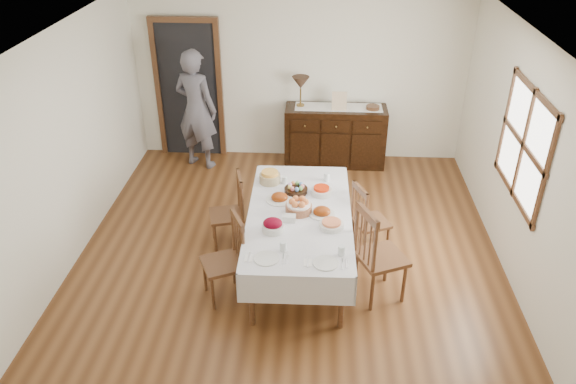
# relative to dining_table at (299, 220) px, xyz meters

# --- Properties ---
(ground) EXTENTS (6.00, 6.00, 0.00)m
(ground) POSITION_rel_dining_table_xyz_m (-0.13, 0.02, -0.67)
(ground) COLOR brown
(room_shell) EXTENTS (5.02, 6.02, 2.65)m
(room_shell) POSITION_rel_dining_table_xyz_m (-0.28, 0.44, 0.97)
(room_shell) COLOR white
(room_shell) RESTS_ON ground
(dining_table) EXTENTS (1.16, 2.23, 0.76)m
(dining_table) POSITION_rel_dining_table_xyz_m (0.00, 0.00, 0.00)
(dining_table) COLOR silver
(dining_table) RESTS_ON ground
(chair_left_near) EXTENTS (0.54, 0.54, 0.98)m
(chair_left_near) POSITION_rel_dining_table_xyz_m (-0.73, -0.51, -0.18)
(chair_left_near) COLOR #55331D
(chair_left_near) RESTS_ON ground
(chair_left_far) EXTENTS (0.48, 0.48, 0.94)m
(chair_left_far) POSITION_rel_dining_table_xyz_m (-0.84, 0.45, -0.19)
(chair_left_far) COLOR #55331D
(chair_left_far) RESTS_ON ground
(chair_right_near) EXTENTS (0.61, 0.61, 1.12)m
(chair_right_near) POSITION_rel_dining_table_xyz_m (0.82, -0.43, -0.11)
(chair_right_near) COLOR #55331D
(chair_right_near) RESTS_ON ground
(chair_right_far) EXTENTS (0.50, 0.50, 0.91)m
(chair_right_far) POSITION_rel_dining_table_xyz_m (0.79, 0.39, -0.21)
(chair_right_far) COLOR #55331D
(chair_right_far) RESTS_ON ground
(sideboard) EXTENTS (1.53, 0.55, 0.92)m
(sideboard) POSITION_rel_dining_table_xyz_m (0.43, 2.73, -0.21)
(sideboard) COLOR black
(sideboard) RESTS_ON ground
(person) EXTENTS (0.71, 0.58, 1.95)m
(person) POSITION_rel_dining_table_xyz_m (-1.65, 2.56, 0.30)
(person) COLOR slate
(person) RESTS_ON ground
(bread_basket) EXTENTS (0.29, 0.29, 0.17)m
(bread_basket) POSITION_rel_dining_table_xyz_m (-0.01, 0.01, 0.16)
(bread_basket) COLOR brown
(bread_basket) RESTS_ON dining_table
(egg_basket) EXTENTS (0.27, 0.27, 0.11)m
(egg_basket) POSITION_rel_dining_table_xyz_m (-0.06, 0.44, 0.13)
(egg_basket) COLOR black
(egg_basket) RESTS_ON dining_table
(ham_platter_a) EXTENTS (0.31, 0.31, 0.11)m
(ham_platter_a) POSITION_rel_dining_table_xyz_m (-0.24, 0.26, 0.12)
(ham_platter_a) COLOR silver
(ham_platter_a) RESTS_ON dining_table
(ham_platter_b) EXTENTS (0.29, 0.29, 0.11)m
(ham_platter_b) POSITION_rel_dining_table_xyz_m (0.24, -0.02, 0.12)
(ham_platter_b) COLOR silver
(ham_platter_b) RESTS_ON dining_table
(beet_bowl) EXTENTS (0.22, 0.22, 0.15)m
(beet_bowl) POSITION_rel_dining_table_xyz_m (-0.26, -0.37, 0.16)
(beet_bowl) COLOR silver
(beet_bowl) RESTS_ON dining_table
(carrot_bowl) EXTENTS (0.24, 0.24, 0.09)m
(carrot_bowl) POSITION_rel_dining_table_xyz_m (0.23, 0.42, 0.13)
(carrot_bowl) COLOR silver
(carrot_bowl) RESTS_ON dining_table
(pineapple_bowl) EXTENTS (0.25, 0.25, 0.15)m
(pineapple_bowl) POSITION_rel_dining_table_xyz_m (-0.38, 0.67, 0.16)
(pineapple_bowl) COLOR tan
(pineapple_bowl) RESTS_ON dining_table
(casserole_dish) EXTENTS (0.26, 0.26, 0.07)m
(casserole_dish) POSITION_rel_dining_table_xyz_m (0.34, -0.26, 0.12)
(casserole_dish) COLOR silver
(casserole_dish) RESTS_ON dining_table
(butter_dish) EXTENTS (0.14, 0.09, 0.07)m
(butter_dish) POSITION_rel_dining_table_xyz_m (-0.10, -0.17, 0.13)
(butter_dish) COLOR silver
(butter_dish) RESTS_ON dining_table
(setting_left) EXTENTS (0.42, 0.31, 0.10)m
(setting_left) POSITION_rel_dining_table_xyz_m (-0.24, -0.80, 0.11)
(setting_left) COLOR silver
(setting_left) RESTS_ON dining_table
(setting_right) EXTENTS (0.42, 0.31, 0.10)m
(setting_right) POSITION_rel_dining_table_xyz_m (0.33, -0.84, 0.11)
(setting_right) COLOR silver
(setting_right) RESTS_ON dining_table
(glass_far_a) EXTENTS (0.06, 0.06, 0.09)m
(glass_far_a) POSITION_rel_dining_table_xyz_m (-0.20, 0.65, 0.14)
(glass_far_a) COLOR white
(glass_far_a) RESTS_ON dining_table
(glass_far_b) EXTENTS (0.07, 0.07, 0.10)m
(glass_far_b) POSITION_rel_dining_table_xyz_m (0.29, 0.74, 0.14)
(glass_far_b) COLOR white
(glass_far_b) RESTS_ON dining_table
(runner) EXTENTS (1.30, 0.35, 0.01)m
(runner) POSITION_rel_dining_table_xyz_m (0.47, 2.76, 0.25)
(runner) COLOR white
(runner) RESTS_ON sideboard
(table_lamp) EXTENTS (0.26, 0.26, 0.46)m
(table_lamp) POSITION_rel_dining_table_xyz_m (-0.11, 2.77, 0.60)
(table_lamp) COLOR brown
(table_lamp) RESTS_ON sideboard
(picture_frame) EXTENTS (0.22, 0.08, 0.28)m
(picture_frame) POSITION_rel_dining_table_xyz_m (0.47, 2.65, 0.39)
(picture_frame) COLOR beige
(picture_frame) RESTS_ON sideboard
(deco_bowl) EXTENTS (0.20, 0.20, 0.06)m
(deco_bowl) POSITION_rel_dining_table_xyz_m (0.97, 2.70, 0.28)
(deco_bowl) COLOR #55331D
(deco_bowl) RESTS_ON sideboard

